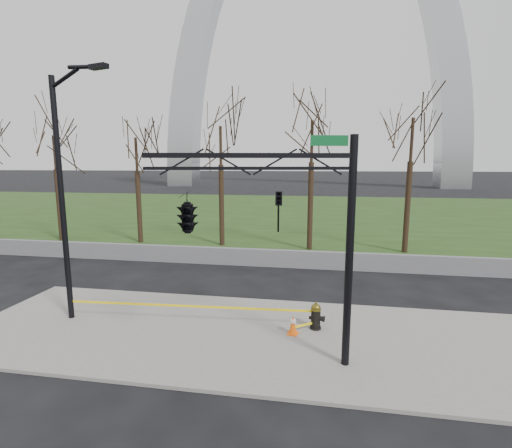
% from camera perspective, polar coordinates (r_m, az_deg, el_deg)
% --- Properties ---
extents(ground, '(500.00, 500.00, 0.00)m').
position_cam_1_polar(ground, '(12.04, -1.29, -16.90)').
color(ground, black).
rests_on(ground, ground).
extents(sidewalk, '(18.00, 6.00, 0.10)m').
position_cam_1_polar(sidewalk, '(12.02, -1.29, -16.69)').
color(sidewalk, slate).
rests_on(sidewalk, ground).
extents(grass_strip, '(120.00, 40.00, 0.06)m').
position_cam_1_polar(grass_strip, '(41.00, 6.65, 1.84)').
color(grass_strip, '#213714').
rests_on(grass_strip, ground).
extents(guardrail, '(60.00, 0.30, 0.90)m').
position_cam_1_polar(guardrail, '(19.34, 3.20, -5.28)').
color(guardrail, '#59595B').
rests_on(guardrail, ground).
extents(gateway_arch, '(66.00, 6.00, 65.00)m').
position_cam_1_polar(gateway_arch, '(89.84, 8.79, 26.83)').
color(gateway_arch, '#AFB1B7').
rests_on(gateway_arch, ground).
extents(tree_row, '(32.22, 4.00, 8.60)m').
position_cam_1_polar(tree_row, '(24.33, -12.07, 6.72)').
color(tree_row, black).
rests_on(tree_row, ground).
extents(fire_hydrant, '(0.55, 0.36, 0.88)m').
position_cam_1_polar(fire_hydrant, '(12.29, 9.21, -13.85)').
color(fire_hydrant, black).
rests_on(fire_hydrant, sidewalk).
extents(traffic_cone, '(0.38, 0.38, 0.61)m').
position_cam_1_polar(traffic_cone, '(11.90, 5.68, -15.13)').
color(traffic_cone, '#FF5F0D').
rests_on(traffic_cone, sidewalk).
extents(street_light, '(2.34, 0.80, 8.21)m').
position_cam_1_polar(street_light, '(13.43, -27.25, 5.63)').
color(street_light, black).
rests_on(street_light, ground).
extents(traffic_signal_mast, '(4.99, 2.54, 6.00)m').
position_cam_1_polar(traffic_signal_mast, '(9.00, -5.65, 1.79)').
color(traffic_signal_mast, black).
rests_on(traffic_signal_mast, ground).
extents(caution_tape, '(8.26, 0.51, 0.45)m').
position_cam_1_polar(caution_tape, '(12.58, -8.73, -12.60)').
color(caution_tape, yellow).
rests_on(caution_tape, ground).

